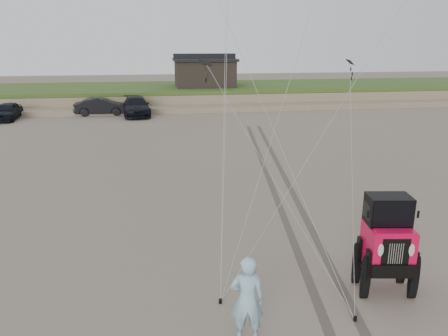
{
  "coord_description": "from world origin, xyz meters",
  "views": [
    {
      "loc": [
        -3.39,
        -9.44,
        6.26
      ],
      "look_at": [
        -1.39,
        3.0,
        2.6
      ],
      "focal_mm": 35.0,
      "sensor_mm": 36.0,
      "label": 1
    }
  ],
  "objects_px": {
    "cabin": "(204,72)",
    "truck_c": "(136,106)",
    "man": "(247,300)",
    "truck_a": "(7,111)",
    "jeep": "(386,255)",
    "truck_b": "(101,106)"
  },
  "relations": [
    {
      "from": "cabin",
      "to": "truck_c",
      "type": "relative_size",
      "value": 1.16
    },
    {
      "from": "truck_b",
      "to": "jeep",
      "type": "height_order",
      "value": "jeep"
    },
    {
      "from": "man",
      "to": "cabin",
      "type": "bearing_deg",
      "value": -85.06
    },
    {
      "from": "man",
      "to": "truck_c",
      "type": "bearing_deg",
      "value": -73.59
    },
    {
      "from": "man",
      "to": "truck_b",
      "type": "bearing_deg",
      "value": -68.39
    },
    {
      "from": "cabin",
      "to": "truck_b",
      "type": "distance_m",
      "value": 12.27
    },
    {
      "from": "cabin",
      "to": "man",
      "type": "height_order",
      "value": "cabin"
    },
    {
      "from": "cabin",
      "to": "jeep",
      "type": "bearing_deg",
      "value": -89.55
    },
    {
      "from": "truck_b",
      "to": "man",
      "type": "height_order",
      "value": "man"
    },
    {
      "from": "truck_c",
      "to": "jeep",
      "type": "bearing_deg",
      "value": -81.39
    },
    {
      "from": "truck_c",
      "to": "jeep",
      "type": "xyz_separation_m",
      "value": [
        7.24,
        -29.72,
        0.22
      ]
    },
    {
      "from": "cabin",
      "to": "truck_a",
      "type": "distance_m",
      "value": 19.38
    },
    {
      "from": "truck_a",
      "to": "jeep",
      "type": "distance_m",
      "value": 34.02
    },
    {
      "from": "truck_a",
      "to": "man",
      "type": "xyz_separation_m",
      "value": [
        13.8,
        -30.4,
        0.28
      ]
    },
    {
      "from": "cabin",
      "to": "jeep",
      "type": "xyz_separation_m",
      "value": [
        0.29,
        -37.17,
        -2.21
      ]
    },
    {
      "from": "truck_b",
      "to": "truck_c",
      "type": "height_order",
      "value": "truck_c"
    },
    {
      "from": "truck_a",
      "to": "man",
      "type": "relative_size",
      "value": 2.11
    },
    {
      "from": "truck_a",
      "to": "man",
      "type": "bearing_deg",
      "value": -65.34
    },
    {
      "from": "cabin",
      "to": "truck_c",
      "type": "distance_m",
      "value": 10.47
    },
    {
      "from": "truck_b",
      "to": "truck_c",
      "type": "xyz_separation_m",
      "value": [
        3.04,
        -0.77,
        0.05
      ]
    },
    {
      "from": "truck_b",
      "to": "man",
      "type": "xyz_separation_m",
      "value": [
        6.36,
        -31.84,
        0.24
      ]
    },
    {
      "from": "cabin",
      "to": "jeep",
      "type": "relative_size",
      "value": 1.16
    }
  ]
}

